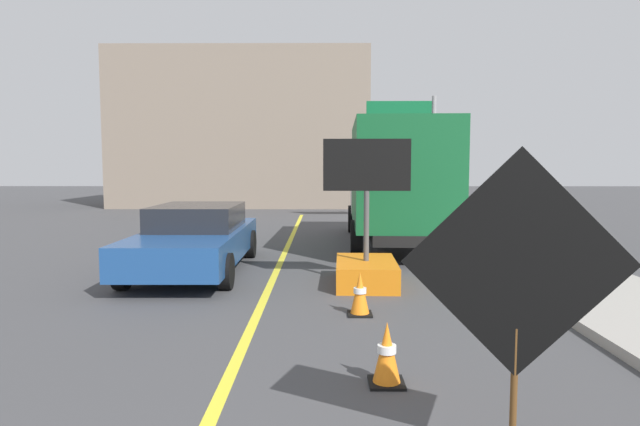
# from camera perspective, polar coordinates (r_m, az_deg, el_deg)

# --- Properties ---
(lane_center_stripe) EXTENTS (0.14, 36.00, 0.01)m
(lane_center_stripe) POSITION_cam_1_polar(r_m,az_deg,el_deg) (6.79, -8.25, -13.92)
(lane_center_stripe) COLOR yellow
(lane_center_stripe) RESTS_ON ground
(roadwork_sign) EXTENTS (1.63, 0.19, 2.33)m
(roadwork_sign) POSITION_cam_1_polar(r_m,az_deg,el_deg) (4.04, 20.25, -5.66)
(roadwork_sign) COLOR #593819
(roadwork_sign) RESTS_ON ground
(arrow_board_trailer) EXTENTS (1.60, 1.84, 2.70)m
(arrow_board_trailer) POSITION_cam_1_polar(r_m,az_deg,el_deg) (10.05, 4.92, -4.89)
(arrow_board_trailer) COLOR orange
(arrow_board_trailer) RESTS_ON ground
(box_truck) EXTENTS (2.77, 7.66, 3.32)m
(box_truck) POSITION_cam_1_polar(r_m,az_deg,el_deg) (15.15, 8.05, 3.42)
(box_truck) COLOR black
(box_truck) RESTS_ON ground
(pickup_car) EXTENTS (2.11, 5.18, 1.38)m
(pickup_car) POSITION_cam_1_polar(r_m,az_deg,el_deg) (11.63, -13.00, -2.57)
(pickup_car) COLOR navy
(pickup_car) RESTS_ON ground
(highway_guide_sign) EXTENTS (2.79, 0.18, 5.00)m
(highway_guide_sign) POSITION_cam_1_polar(r_m,az_deg,el_deg) (22.06, 9.94, 8.06)
(highway_guide_sign) COLOR gray
(highway_guide_sign) RESTS_ON ground
(far_building_block) EXTENTS (13.74, 6.49, 8.38)m
(far_building_block) POSITION_cam_1_polar(r_m,az_deg,el_deg) (31.22, -7.98, 8.57)
(far_building_block) COLOR gray
(far_building_block) RESTS_ON ground
(traffic_cone_near_sign) EXTENTS (0.36, 0.36, 0.64)m
(traffic_cone_near_sign) POSITION_cam_1_polar(r_m,az_deg,el_deg) (5.63, 7.10, -14.60)
(traffic_cone_near_sign) COLOR black
(traffic_cone_near_sign) RESTS_ON ground
(traffic_cone_mid_lane) EXTENTS (0.36, 0.36, 0.65)m
(traffic_cone_mid_lane) POSITION_cam_1_polar(r_m,az_deg,el_deg) (8.05, 4.26, -8.55)
(traffic_cone_mid_lane) COLOR black
(traffic_cone_mid_lane) RESTS_ON ground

